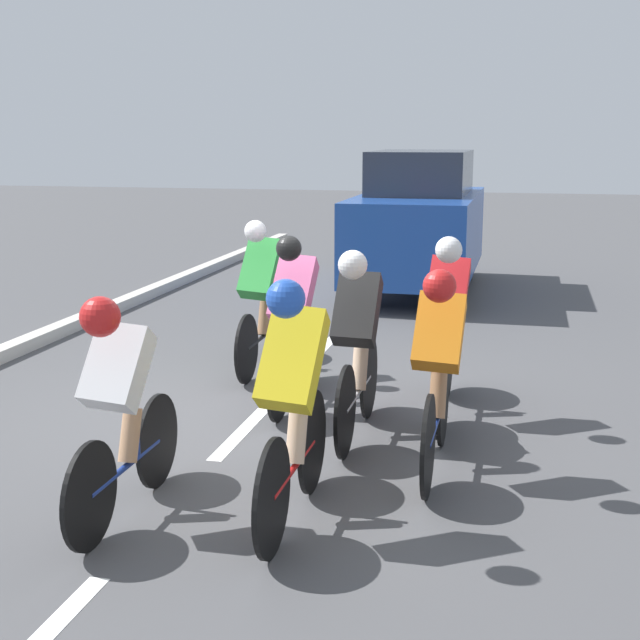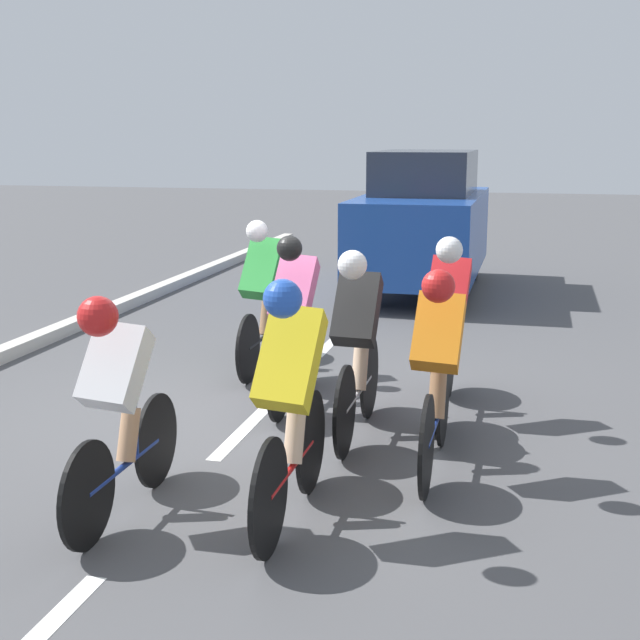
{
  "view_description": "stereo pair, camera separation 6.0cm",
  "coord_description": "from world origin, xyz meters",
  "px_view_note": "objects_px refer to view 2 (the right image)",
  "views": [
    {
      "loc": [
        -2.17,
        7.03,
        2.36
      ],
      "look_at": [
        -0.64,
        0.49,
        0.95
      ],
      "focal_mm": 50.0,
      "sensor_mm": 36.0,
      "label": 1
    },
    {
      "loc": [
        -2.22,
        7.01,
        2.36
      ],
      "look_at": [
        -0.64,
        0.49,
        0.95
      ],
      "focal_mm": 50.0,
      "sensor_mm": 36.0,
      "label": 2
    }
  ],
  "objects_px": {
    "cyclist_white": "(117,399)",
    "support_car": "(423,222)",
    "cyclist_red": "(447,323)",
    "cyclist_yellow": "(290,397)",
    "cyclist_pink": "(294,317)",
    "cyclist_green": "(263,293)",
    "cyclist_orange": "(437,367)",
    "cyclist_black": "(357,341)"
  },
  "relations": [
    {
      "from": "cyclist_green",
      "to": "cyclist_yellow",
      "type": "bearing_deg",
      "value": 109.79
    },
    {
      "from": "cyclist_green",
      "to": "support_car",
      "type": "relative_size",
      "value": 0.42
    },
    {
      "from": "cyclist_red",
      "to": "support_car",
      "type": "distance_m",
      "value": 6.15
    },
    {
      "from": "cyclist_red",
      "to": "cyclist_pink",
      "type": "height_order",
      "value": "cyclist_red"
    },
    {
      "from": "cyclist_white",
      "to": "cyclist_pink",
      "type": "relative_size",
      "value": 0.95
    },
    {
      "from": "cyclist_white",
      "to": "support_car",
      "type": "xyz_separation_m",
      "value": [
        -0.77,
        -8.64,
        0.28
      ]
    },
    {
      "from": "cyclist_green",
      "to": "cyclist_red",
      "type": "xyz_separation_m",
      "value": [
        -1.92,
        1.01,
        -0.0
      ]
    },
    {
      "from": "cyclist_yellow",
      "to": "cyclist_pink",
      "type": "height_order",
      "value": "cyclist_yellow"
    },
    {
      "from": "cyclist_green",
      "to": "cyclist_pink",
      "type": "bearing_deg",
      "value": 120.24
    },
    {
      "from": "cyclist_green",
      "to": "cyclist_red",
      "type": "bearing_deg",
      "value": 152.21
    },
    {
      "from": "cyclist_red",
      "to": "cyclist_pink",
      "type": "relative_size",
      "value": 1.03
    },
    {
      "from": "cyclist_yellow",
      "to": "support_car",
      "type": "relative_size",
      "value": 0.4
    },
    {
      "from": "cyclist_green",
      "to": "cyclist_yellow",
      "type": "xyz_separation_m",
      "value": [
        -1.23,
        3.43,
        0.01
      ]
    },
    {
      "from": "cyclist_green",
      "to": "cyclist_red",
      "type": "relative_size",
      "value": 0.98
    },
    {
      "from": "cyclist_red",
      "to": "support_car",
      "type": "relative_size",
      "value": 0.42
    },
    {
      "from": "cyclist_white",
      "to": "support_car",
      "type": "bearing_deg",
      "value": -95.1
    },
    {
      "from": "cyclist_white",
      "to": "cyclist_orange",
      "type": "xyz_separation_m",
      "value": [
        -1.8,
        -1.24,
        -0.0
      ]
    },
    {
      "from": "cyclist_white",
      "to": "cyclist_yellow",
      "type": "height_order",
      "value": "cyclist_yellow"
    },
    {
      "from": "cyclist_black",
      "to": "cyclist_red",
      "type": "relative_size",
      "value": 0.97
    },
    {
      "from": "cyclist_yellow",
      "to": "cyclist_black",
      "type": "height_order",
      "value": "cyclist_yellow"
    },
    {
      "from": "cyclist_green",
      "to": "cyclist_black",
      "type": "relative_size",
      "value": 1.01
    },
    {
      "from": "cyclist_green",
      "to": "cyclist_white",
      "type": "xyz_separation_m",
      "value": [
        -0.19,
        3.59,
        -0.03
      ]
    },
    {
      "from": "cyclist_red",
      "to": "cyclist_orange",
      "type": "height_order",
      "value": "cyclist_red"
    },
    {
      "from": "cyclist_black",
      "to": "cyclist_pink",
      "type": "distance_m",
      "value": 1.0
    },
    {
      "from": "cyclist_white",
      "to": "cyclist_orange",
      "type": "height_order",
      "value": "cyclist_orange"
    },
    {
      "from": "cyclist_white",
      "to": "cyclist_orange",
      "type": "relative_size",
      "value": 0.92
    },
    {
      "from": "cyclist_pink",
      "to": "support_car",
      "type": "height_order",
      "value": "support_car"
    },
    {
      "from": "cyclist_yellow",
      "to": "cyclist_pink",
      "type": "distance_m",
      "value": 2.46
    },
    {
      "from": "cyclist_red",
      "to": "cyclist_white",
      "type": "bearing_deg",
      "value": 56.03
    },
    {
      "from": "cyclist_yellow",
      "to": "support_car",
      "type": "height_order",
      "value": "support_car"
    },
    {
      "from": "cyclist_green",
      "to": "support_car",
      "type": "xyz_separation_m",
      "value": [
        -0.96,
        -5.05,
        0.25
      ]
    },
    {
      "from": "cyclist_black",
      "to": "cyclist_white",
      "type": "bearing_deg",
      "value": 58.37
    },
    {
      "from": "cyclist_red",
      "to": "cyclist_pink",
      "type": "xyz_separation_m",
      "value": [
        1.31,
        0.04,
        -0.0
      ]
    },
    {
      "from": "cyclist_white",
      "to": "cyclist_yellow",
      "type": "relative_size",
      "value": 0.97
    },
    {
      "from": "cyclist_orange",
      "to": "support_car",
      "type": "height_order",
      "value": "support_car"
    },
    {
      "from": "cyclist_pink",
      "to": "cyclist_green",
      "type": "bearing_deg",
      "value": -59.76
    },
    {
      "from": "cyclist_orange",
      "to": "cyclist_red",
      "type": "bearing_deg",
      "value": -87.04
    },
    {
      "from": "cyclist_black",
      "to": "cyclist_pink",
      "type": "relative_size",
      "value": 1.0
    },
    {
      "from": "cyclist_yellow",
      "to": "cyclist_black",
      "type": "bearing_deg",
      "value": -92.59
    },
    {
      "from": "cyclist_red",
      "to": "support_car",
      "type": "xyz_separation_m",
      "value": [
        0.96,
        -6.07,
        0.25
      ]
    },
    {
      "from": "cyclist_green",
      "to": "support_car",
      "type": "bearing_deg",
      "value": -100.75
    },
    {
      "from": "cyclist_red",
      "to": "cyclist_yellow",
      "type": "bearing_deg",
      "value": 74.1
    }
  ]
}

